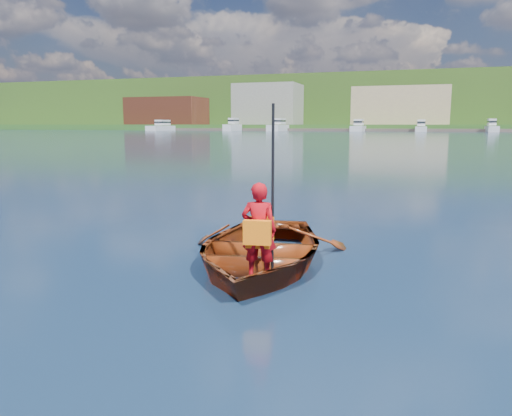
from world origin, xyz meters
The scene contains 8 objects.
ground centered at (0.00, 0.00, 0.00)m, with size 600.00×600.00×0.00m.
rowboat centered at (-0.66, -0.65, 0.22)m, with size 3.06×3.94×0.75m.
child_paddler centered at (-0.38, -1.51, 0.70)m, with size 0.47×0.38×2.15m.
shoreline centered at (0.00, 236.61, 10.32)m, with size 400.00×140.00×22.00m.
dock centered at (-7.59, 148.00, 0.40)m, with size 159.99×12.51×0.80m.
waterfront_buildings centered at (-7.74, 165.00, 7.74)m, with size 202.00×16.00×14.00m.
marina_yachts centered at (-9.10, 143.35, 1.34)m, with size 145.85×13.87×4.30m.
hillside_trees centered at (-28.40, 226.87, 15.66)m, with size 291.06×76.40×21.77m.
Camera 1 is at (1.45, -7.27, 1.99)m, focal length 35.00 mm.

